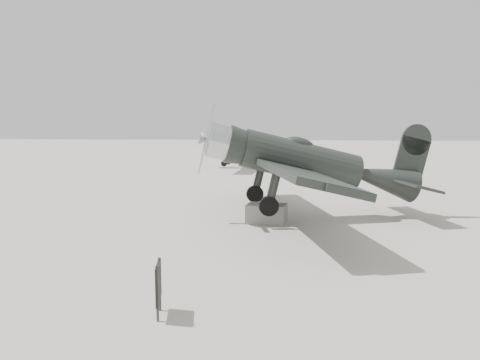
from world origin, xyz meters
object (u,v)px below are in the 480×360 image
at_px(equipment_block, 266,214).
at_px(sign_board, 158,284).
at_px(highwing_monoplane, 241,147).
at_px(lowwing_monoplane, 311,164).

height_order(equipment_block, sign_board, sign_board).
relative_size(equipment_block, sign_board, 1.30).
bearing_deg(sign_board, highwing_monoplane, 82.09).
distance_m(lowwing_monoplane, equipment_block, 2.88).
distance_m(highwing_monoplane, sign_board, 31.74).
xyz_separation_m(highwing_monoplane, equipment_block, (3.05, -22.26, -1.44)).
xyz_separation_m(lowwing_monoplane, highwing_monoplane, (-4.88, 21.21, -0.53)).
distance_m(lowwing_monoplane, sign_board, 11.28).
distance_m(highwing_monoplane, equipment_block, 22.51).
bearing_deg(equipment_block, highwing_monoplane, 97.82).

